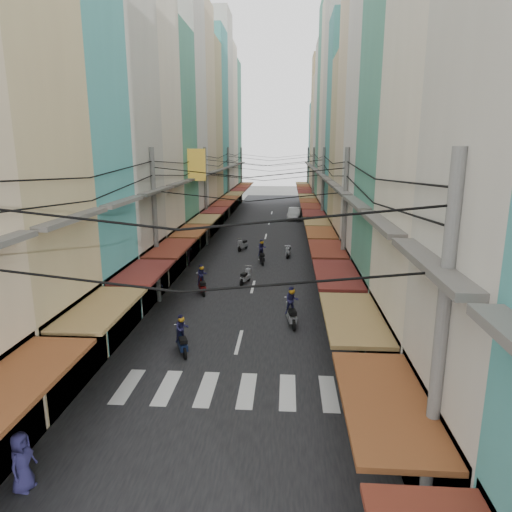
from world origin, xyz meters
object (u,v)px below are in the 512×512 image
at_px(traffic_sign, 347,279).
at_px(bicycle, 364,315).
at_px(market_umbrella, 413,303).
at_px(white_car, 295,219).

bearing_deg(traffic_sign, bicycle, 50.14).
height_order(market_umbrella, traffic_sign, traffic_sign).
xyz_separation_m(market_umbrella, traffic_sign, (-2.36, 2.65, 0.18)).
height_order(white_car, market_umbrella, market_umbrella).
relative_size(bicycle, traffic_sign, 0.53).
distance_m(white_car, market_umbrella, 35.47).
bearing_deg(white_car, bicycle, -78.28).
distance_m(white_car, bicycle, 31.27).
relative_size(market_umbrella, traffic_sign, 0.77).
bearing_deg(traffic_sign, market_umbrella, -48.39).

